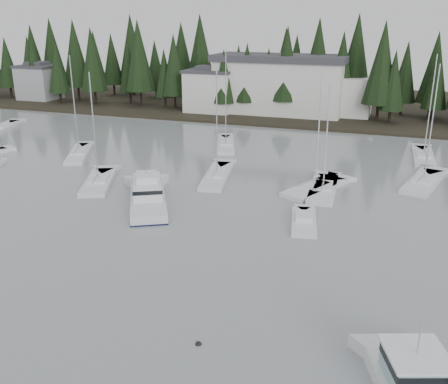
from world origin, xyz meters
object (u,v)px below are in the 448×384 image
object	(u,v)px
sailboat_10	(99,183)
runabout_1	(304,223)
sailboat_12	(315,189)
sailboat_7	(424,183)
sailboat_2	(323,191)
cabin_cruiser_center	(148,198)
sailboat_5	(226,146)
sailboat_6	(3,129)
harbor_inn	(290,85)
sailboat_1	(79,155)
house_west	(210,90)
sailboat_3	(423,158)
sailboat_8	(217,177)
house_far_west	(39,81)

from	to	relation	value
sailboat_10	runabout_1	bearing A→B (deg)	-122.32
sailboat_12	sailboat_7	bearing A→B (deg)	-37.52
sailboat_10	sailboat_2	bearing A→B (deg)	-99.50
cabin_cruiser_center	sailboat_5	bearing A→B (deg)	-27.60
sailboat_6	harbor_inn	bearing A→B (deg)	-74.88
sailboat_1	runabout_1	distance (m)	36.55
cabin_cruiser_center	harbor_inn	bearing A→B (deg)	-32.04
house_west	sailboat_3	size ratio (longest dim) A/B	0.67
sailboat_1	sailboat_5	bearing A→B (deg)	-82.55
cabin_cruiser_center	sailboat_1	bearing A→B (deg)	23.31
sailboat_3	sailboat_10	distance (m)	42.58
house_west	sailboat_2	world-z (taller)	sailboat_2
sailboat_6	sailboat_8	world-z (taller)	sailboat_6
sailboat_5	harbor_inn	bearing A→B (deg)	-26.95
sailboat_12	house_west	bearing A→B (deg)	58.61
house_far_west	sailboat_2	size ratio (longest dim) A/B	0.71
sailboat_10	sailboat_5	bearing A→B (deg)	-43.26
harbor_inn	sailboat_3	size ratio (longest dim) A/B	2.08
harbor_inn	sailboat_1	xyz separation A→B (m)	(-20.98, -38.92, -5.70)
sailboat_6	cabin_cruiser_center	bearing A→B (deg)	-139.24
house_far_west	sailboat_3	xyz separation A→B (m)	(80.83, -23.69, -4.33)
house_west	sailboat_12	bearing A→B (deg)	-55.41
harbor_inn	cabin_cruiser_center	distance (m)	53.22
cabin_cruiser_center	sailboat_2	size ratio (longest dim) A/B	0.96
cabin_cruiser_center	sailboat_6	bearing A→B (deg)	30.23
sailboat_8	sailboat_10	xyz separation A→B (m)	(-11.95, -6.67, 0.00)
house_far_west	sailboat_7	size ratio (longest dim) A/B	0.61
sailboat_5	house_far_west	bearing A→B (deg)	44.60
harbor_inn	sailboat_1	world-z (taller)	sailboat_1
sailboat_2	sailboat_6	bearing A→B (deg)	71.80
house_far_west	sailboat_7	world-z (taller)	sailboat_7
house_far_west	sailboat_6	distance (m)	30.70
sailboat_8	runabout_1	xyz separation A→B (m)	(12.35, -10.57, 0.07)
sailboat_7	sailboat_10	xyz separation A→B (m)	(-35.02, -12.23, -0.00)
sailboat_6	house_west	bearing A→B (deg)	-66.62
sailboat_2	sailboat_3	world-z (taller)	sailboat_3
harbor_inn	sailboat_10	size ratio (longest dim) A/B	2.26
sailboat_7	sailboat_8	size ratio (longest dim) A/B	1.07
house_far_west	sailboat_7	distance (m)	88.10
sailboat_8	sailboat_12	size ratio (longest dim) A/B	0.98
house_west	sailboat_5	size ratio (longest dim) A/B	0.67
sailboat_3	sailboat_5	xyz separation A→B (m)	(-27.38, -2.30, 0.01)
sailboat_5	sailboat_10	bearing A→B (deg)	140.47
sailboat_5	sailboat_8	size ratio (longest dim) A/B	1.11
house_west	cabin_cruiser_center	distance (m)	51.12
sailboat_3	sailboat_8	distance (m)	28.98
house_west	sailboat_6	distance (m)	38.28
sailboat_2	sailboat_6	xyz separation A→B (m)	(-56.57, 14.39, 0.01)
harbor_inn	sailboat_10	world-z (taller)	sailboat_10
cabin_cruiser_center	sailboat_12	distance (m)	18.32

